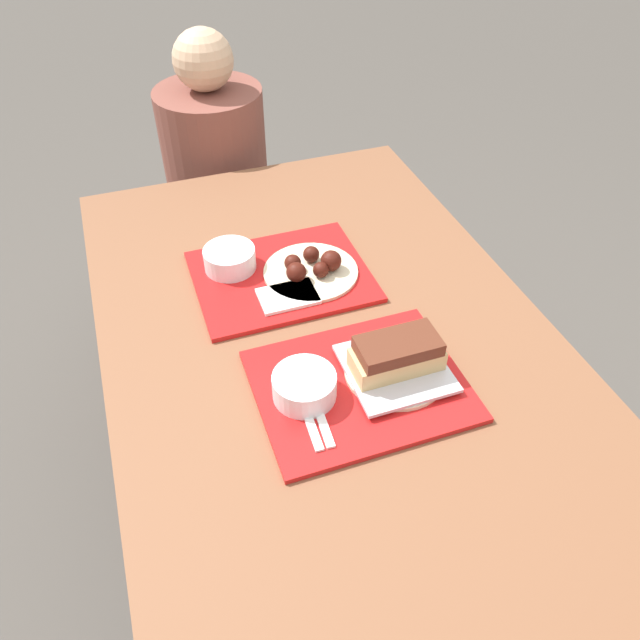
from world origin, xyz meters
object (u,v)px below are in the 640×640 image
(brisket_sandwich_plate, at_px, (396,360))
(wings_plate_far, at_px, (311,268))
(tray_far, at_px, (282,276))
(bowl_coleslaw_near, at_px, (304,385))
(tray_near, at_px, (360,386))
(person_seated_across, at_px, (215,154))
(bowl_coleslaw_far, at_px, (230,258))

(brisket_sandwich_plate, distance_m, wings_plate_far, 0.35)
(tray_far, xyz_separation_m, bowl_coleslaw_near, (-0.06, -0.36, 0.03))
(bowl_coleslaw_near, relative_size, brisket_sandwich_plate, 0.60)
(tray_near, height_order, person_seated_across, person_seated_across)
(tray_far, bearing_deg, bowl_coleslaw_far, 148.55)
(bowl_coleslaw_near, height_order, bowl_coleslaw_far, same)
(bowl_coleslaw_near, relative_size, wings_plate_far, 0.55)
(tray_far, xyz_separation_m, wings_plate_far, (0.07, -0.02, 0.02))
(bowl_coleslaw_near, xyz_separation_m, bowl_coleslaw_far, (-0.04, 0.43, 0.00))
(brisket_sandwich_plate, height_order, person_seated_across, person_seated_across)
(tray_near, bearing_deg, tray_far, 96.89)
(tray_far, distance_m, person_seated_across, 0.74)
(person_seated_across, bearing_deg, tray_far, -89.75)
(bowl_coleslaw_far, bearing_deg, person_seated_across, 81.52)
(person_seated_across, bearing_deg, bowl_coleslaw_far, -98.48)
(tray_far, relative_size, person_seated_across, 0.60)
(bowl_coleslaw_far, bearing_deg, brisket_sandwich_plate, -62.45)
(wings_plate_far, bearing_deg, brisket_sandwich_plate, -81.07)
(tray_far, bearing_deg, bowl_coleslaw_near, -99.91)
(bowl_coleslaw_far, bearing_deg, tray_far, -31.45)
(bowl_coleslaw_near, relative_size, bowl_coleslaw_far, 1.00)
(bowl_coleslaw_near, height_order, person_seated_across, person_seated_across)
(tray_far, relative_size, wings_plate_far, 1.81)
(brisket_sandwich_plate, xyz_separation_m, wings_plate_far, (-0.05, 0.35, -0.02))
(bowl_coleslaw_near, bearing_deg, bowl_coleslaw_far, 95.43)
(brisket_sandwich_plate, bearing_deg, bowl_coleslaw_near, 179.13)
(bowl_coleslaw_far, height_order, wings_plate_far, wings_plate_far)
(bowl_coleslaw_near, xyz_separation_m, person_seated_across, (0.06, 1.11, -0.09))
(wings_plate_far, bearing_deg, person_seated_across, 95.19)
(bowl_coleslaw_far, height_order, person_seated_across, person_seated_across)
(person_seated_across, bearing_deg, brisket_sandwich_plate, -83.63)
(brisket_sandwich_plate, distance_m, bowl_coleslaw_far, 0.49)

